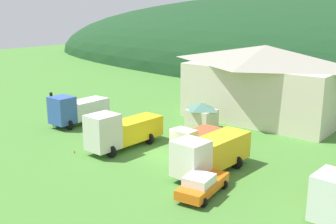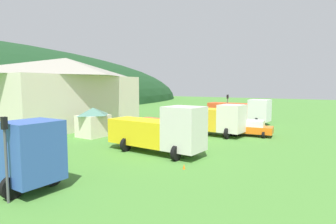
% 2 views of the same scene
% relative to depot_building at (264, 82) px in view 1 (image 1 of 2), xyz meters
% --- Properties ---
extents(ground_plane, '(200.00, 200.00, 0.00)m').
position_rel_depot_building_xyz_m(ground_plane, '(-1.39, -17.07, -4.51)').
color(ground_plane, '#477F33').
extents(depot_building, '(18.53, 10.42, 8.74)m').
position_rel_depot_building_xyz_m(depot_building, '(0.00, 0.00, 0.00)').
color(depot_building, beige).
rests_on(depot_building, ground).
extents(play_shed_cream, '(3.07, 2.66, 3.01)m').
position_rel_depot_building_xyz_m(play_shed_cream, '(-3.08, -8.21, -2.96)').
color(play_shed_cream, beige).
rests_on(play_shed_cream, ground).
extents(box_truck_blue, '(3.22, 7.05, 3.53)m').
position_rel_depot_building_xyz_m(box_truck_blue, '(-15.23, -15.45, -2.75)').
color(box_truck_blue, '#3356AD').
rests_on(box_truck_blue, ground).
extents(flatbed_truck_yellow, '(3.34, 8.18, 3.75)m').
position_rel_depot_building_xyz_m(flatbed_truck_yellow, '(-5.36, -18.24, -2.68)').
color(flatbed_truck_yellow, silver).
rests_on(flatbed_truck_yellow, ground).
extents(light_truck_cream, '(2.87, 5.45, 2.42)m').
position_rel_depot_building_xyz_m(light_truck_cream, '(0.42, -14.38, -3.29)').
color(light_truck_cream, beige).
rests_on(light_truck_cream, ground).
extents(heavy_rig_striped, '(3.45, 7.86, 3.32)m').
position_rel_depot_building_xyz_m(heavy_rig_striped, '(4.37, -17.93, -2.74)').
color(heavy_rig_striped, silver).
rests_on(heavy_rig_striped, ground).
extents(service_pickup_orange, '(2.81, 5.10, 1.66)m').
position_rel_depot_building_xyz_m(service_pickup_orange, '(6.16, -21.63, -3.68)').
color(service_pickup_orange, orange).
rests_on(service_pickup_orange, ground).
extents(traffic_light_west, '(0.20, 0.32, 3.88)m').
position_rel_depot_building_xyz_m(traffic_light_west, '(-16.63, -17.74, -2.11)').
color(traffic_light_west, '#4C4C51').
rests_on(traffic_light_west, ground).
extents(traffic_cone_near_pickup, '(0.36, 0.36, 0.64)m').
position_rel_depot_building_xyz_m(traffic_cone_near_pickup, '(-7.89, -21.78, -4.51)').
color(traffic_cone_near_pickup, orange).
rests_on(traffic_cone_near_pickup, ground).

